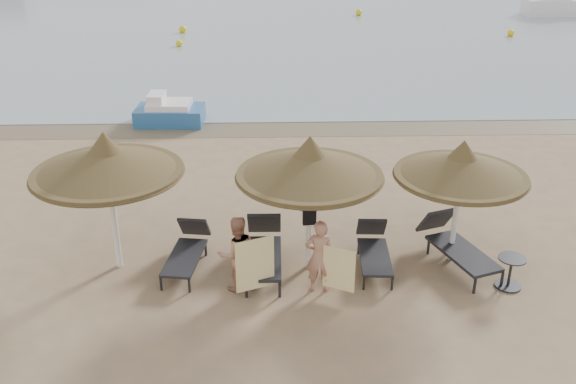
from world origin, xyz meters
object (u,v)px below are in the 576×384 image
lounger_far_left (187,249)px  lounger_near_left (264,248)px  palapa_center (310,165)px  lounger_far_right (455,243)px  palapa_right (462,166)px  palapa_left (106,161)px  lounger_near_right (374,248)px  person_right (320,251)px  pedal_boat (169,112)px  person_left (237,248)px  side_table (510,273)px

lounger_far_left → lounger_near_left: size_ratio=0.91×
palapa_center → lounger_far_right: (3.05, 0.13, -1.86)m
palapa_center → palapa_right: (3.02, 0.23, -0.17)m
palapa_left → lounger_near_right: size_ratio=1.61×
person_right → pedal_boat: (-4.26, 10.02, -0.49)m
lounger_near_left → person_left: person_left is taller
side_table → person_left: 5.32m
person_left → palapa_left: bearing=-39.2°
palapa_right → lounger_far_right: (0.03, -0.10, -1.69)m
palapa_center → person_right: 1.65m
pedal_boat → side_table: bearing=-49.0°
lounger_far_right → person_left: bearing=171.2°
person_left → palapa_center: bearing=-171.6°
palapa_center → side_table: (3.88, -0.85, -1.98)m
palapa_center → lounger_far_right: palapa_center is taller
pedal_boat → person_right: bearing=-64.6°
lounger_near_left → person_right: bearing=-40.1°
lounger_near_right → side_table: bearing=-17.4°
palapa_center → lounger_near_right: (1.35, 0.09, -1.92)m
lounger_near_left → lounger_far_right: size_ratio=0.94×
lounger_far_right → pedal_boat: (-7.15, 9.04, -0.05)m
lounger_far_left → side_table: 6.44m
lounger_near_left → lounger_near_right: 2.26m
palapa_center → side_table: 4.43m
person_left → person_right: size_ratio=1.02×
palapa_center → person_left: size_ratio=1.62×
palapa_left → side_table: 8.10m
lounger_near_right → lounger_far_right: (1.69, 0.04, 0.06)m
lounger_near_right → lounger_near_left: bearing=-176.3°
palapa_left → person_right: (4.05, -1.00, -1.46)m
lounger_near_left → person_right: person_right is taller
palapa_center → lounger_near_left: bearing=176.0°
person_left → lounger_far_right: bearing=171.7°
palapa_right → person_right: palapa_right is taller
lounger_far_right → pedal_boat: 11.52m
lounger_far_left → side_table: (6.36, -1.02, -0.07)m
person_right → lounger_near_left: bearing=-38.2°
person_left → palapa_right: bearing=173.0°
lounger_near_right → lounger_far_right: size_ratio=0.82×
palapa_left → lounger_near_left: 3.55m
lounger_near_left → lounger_near_right: lounger_near_left is taller
lounger_near_left → side_table: 4.87m
person_left → lounger_far_left: bearing=-59.9°
palapa_right → lounger_far_left: (-5.50, -0.07, -1.75)m
palapa_center → palapa_right: 3.03m
palapa_left → lounger_near_left: palapa_left is taller
lounger_near_right → person_left: person_left is taller
lounger_near_right → person_left: (-2.77, -0.83, 0.53)m
side_table → pedal_boat: 12.81m
lounger_far_left → lounger_near_right: bearing=6.9°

